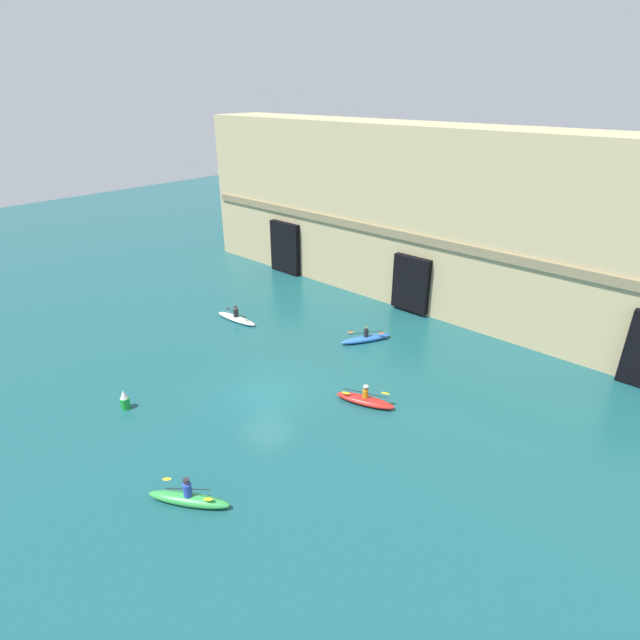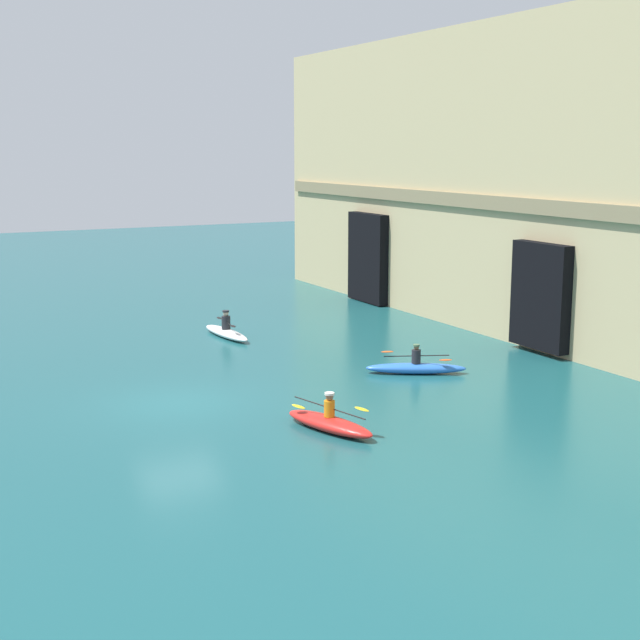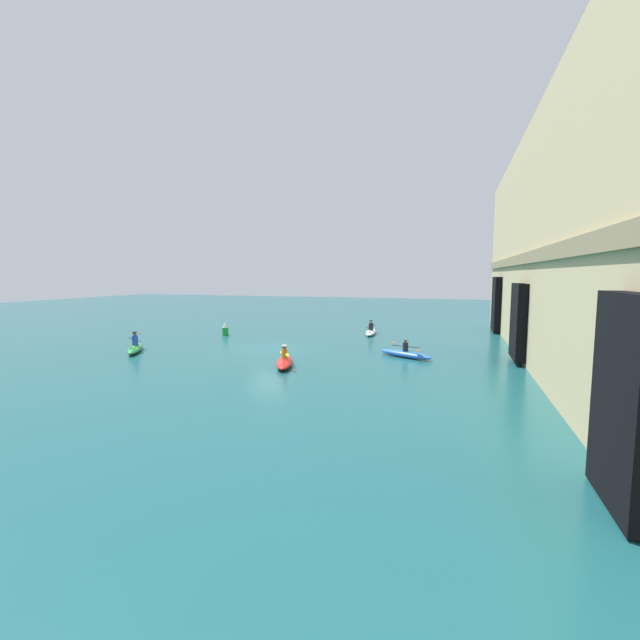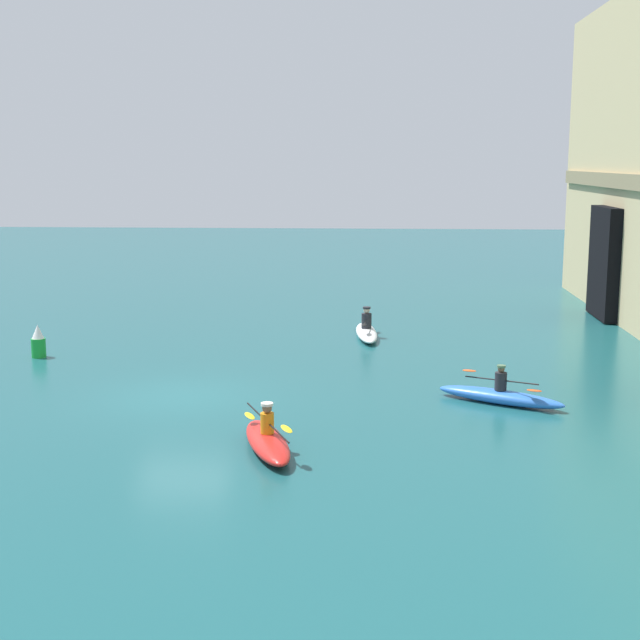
% 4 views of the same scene
% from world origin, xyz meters
% --- Properties ---
extents(ground_plane, '(120.00, 120.00, 0.00)m').
position_xyz_m(ground_plane, '(0.00, 0.00, 0.00)').
color(ground_plane, '#195156').
extents(cliff_bluff, '(44.71, 5.61, 12.65)m').
position_xyz_m(cliff_bluff, '(0.44, 17.06, 6.29)').
color(cliff_bluff, tan).
rests_on(cliff_bluff, ground).
extents(kayak_blue, '(2.23, 3.33, 1.03)m').
position_xyz_m(kayak_blue, '(0.24, 8.48, 0.22)').
color(kayak_blue, blue).
rests_on(kayak_blue, ground).
extents(kayak_green, '(3.26, 2.30, 1.24)m').
position_xyz_m(kayak_green, '(3.42, -7.24, 0.27)').
color(kayak_green, green).
rests_on(kayak_green, ground).
extents(kayak_red, '(3.22, 1.69, 1.09)m').
position_xyz_m(kayak_red, '(4.45, 2.87, 0.24)').
color(kayak_red, red).
rests_on(kayak_red, ground).
extents(kayak_white, '(3.57, 1.02, 1.11)m').
position_xyz_m(kayak_white, '(-8.40, 4.88, 0.22)').
color(kayak_white, white).
rests_on(kayak_white, ground).
extents(marker_buoy, '(0.46, 0.46, 1.07)m').
position_xyz_m(marker_buoy, '(-4.43, -5.64, 0.49)').
color(marker_buoy, green).
rests_on(marker_buoy, ground).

